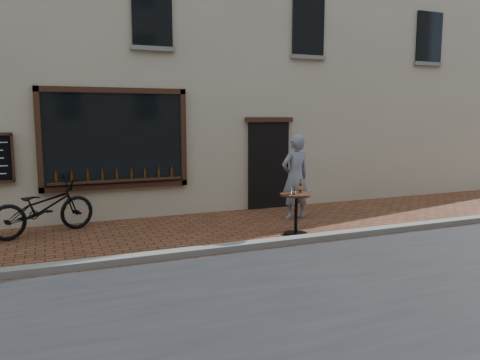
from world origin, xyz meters
name	(u,v)px	position (x,y,z in m)	size (l,w,h in m)	color
ground	(257,251)	(0.00, 0.00, 0.00)	(90.00, 90.00, 0.00)	#582F1C
kerb	(252,245)	(0.00, 0.20, 0.06)	(90.00, 0.25, 0.12)	slate
shop_building	(164,23)	(0.00, 6.50, 5.00)	(28.00, 6.20, 10.00)	#B9AC92
cargo_bicycle	(41,207)	(-3.48, 2.70, 0.56)	(2.46, 1.51, 1.16)	black
bistro_table	(296,205)	(1.20, 0.76, 0.59)	(0.65, 0.65, 1.11)	black
pedestrian	(295,177)	(1.90, 2.06, 0.97)	(0.71, 0.46, 1.93)	slate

